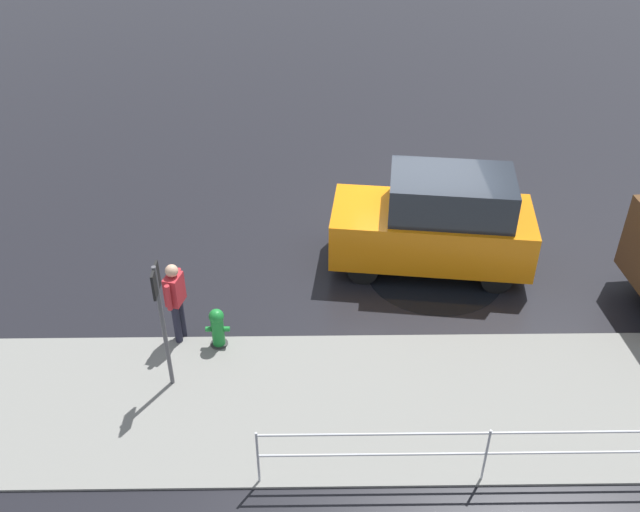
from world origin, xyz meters
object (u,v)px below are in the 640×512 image
moving_hatchback (436,222)px  fire_hydrant (218,328)px  sign_post (161,310)px  pedestrian (176,297)px

moving_hatchback → fire_hydrant: moving_hatchback is taller
sign_post → moving_hatchback: bearing=-145.3°
moving_hatchback → pedestrian: 5.26m
fire_hydrant → pedestrian: pedestrian is taller
moving_hatchback → pedestrian: size_ratio=2.52×
moving_hatchback → fire_hydrant: size_ratio=5.09×
moving_hatchback → sign_post: size_ratio=1.70×
pedestrian → sign_post: sign_post is taller
pedestrian → sign_post: 1.27m
pedestrian → sign_post: size_ratio=0.68×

